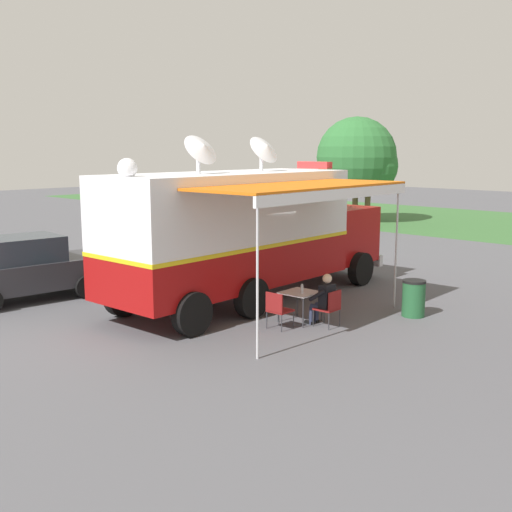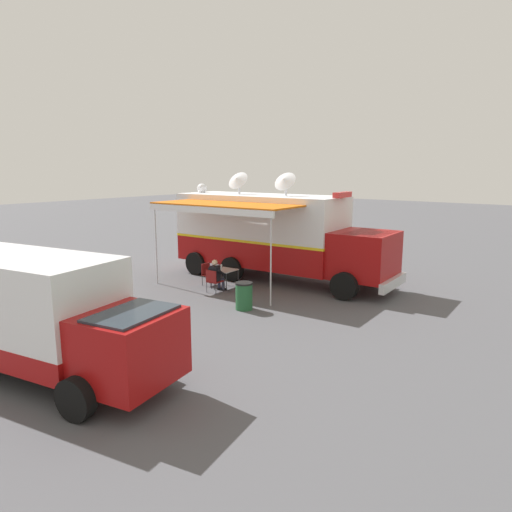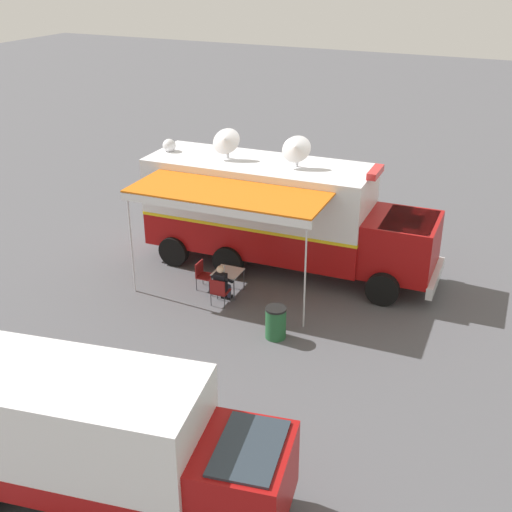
# 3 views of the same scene
# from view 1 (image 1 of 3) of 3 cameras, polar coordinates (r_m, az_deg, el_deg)

# --- Properties ---
(ground_plane) EXTENTS (100.00, 100.00, 0.00)m
(ground_plane) POSITION_cam_1_polar(r_m,az_deg,el_deg) (16.53, -2.39, -4.54)
(ground_plane) COLOR #515156
(lot_stripe) EXTENTS (0.32, 4.80, 0.01)m
(lot_stripe) POSITION_cam_1_polar(r_m,az_deg,el_deg) (20.67, -4.39, -1.64)
(lot_stripe) COLOR silver
(lot_stripe) RESTS_ON ground
(command_truck) EXTENTS (5.18, 9.59, 4.53)m
(command_truck) POSITION_cam_1_polar(r_m,az_deg,el_deg) (16.68, -0.58, 2.42)
(command_truck) COLOR #9E0F0F
(command_truck) RESTS_ON ground
(folding_table) EXTENTS (0.83, 0.83, 0.73)m
(folding_table) POSITION_cam_1_polar(r_m,az_deg,el_deg) (14.85, 4.08, -3.53)
(folding_table) COLOR silver
(folding_table) RESTS_ON ground
(water_bottle) EXTENTS (0.07, 0.07, 0.22)m
(water_bottle) POSITION_cam_1_polar(r_m,az_deg,el_deg) (14.69, 4.25, -3.03)
(water_bottle) COLOR silver
(water_bottle) RESTS_ON folding_table
(folding_chair_at_table) EXTENTS (0.50, 0.50, 0.87)m
(folding_chair_at_table) POSITION_cam_1_polar(r_m,az_deg,el_deg) (14.51, 6.83, -4.54)
(folding_chair_at_table) COLOR maroon
(folding_chair_at_table) RESTS_ON ground
(folding_chair_beside_table) EXTENTS (0.50, 0.50, 0.87)m
(folding_chair_beside_table) POSITION_cam_1_polar(r_m,az_deg,el_deg) (14.24, 1.99, -4.75)
(folding_chair_beside_table) COLOR maroon
(folding_chair_beside_table) RESTS_ON ground
(seated_responder) EXTENTS (0.67, 0.57, 1.25)m
(seated_responder) POSITION_cam_1_polar(r_m,az_deg,el_deg) (14.58, 6.23, -3.90)
(seated_responder) COLOR black
(seated_responder) RESTS_ON ground
(trash_bin) EXTENTS (0.57, 0.57, 0.91)m
(trash_bin) POSITION_cam_1_polar(r_m,az_deg,el_deg) (15.84, 14.28, -3.77)
(trash_bin) COLOR #235B33
(trash_bin) RESTS_ON ground
(car_behind_truck) EXTENTS (2.31, 4.35, 1.76)m
(car_behind_truck) POSITION_cam_1_polar(r_m,az_deg,el_deg) (18.08, -20.50, -1.06)
(car_behind_truck) COLOR #2D2D33
(car_behind_truck) RESTS_ON ground
(tree_far_left) EXTENTS (4.46, 4.46, 5.88)m
(tree_far_left) POSITION_cam_1_polar(r_m,az_deg,el_deg) (35.55, 9.20, 8.95)
(tree_far_left) COLOR brown
(tree_far_left) RESTS_ON ground
(tree_left_of_centre) EXTENTS (3.23, 3.23, 4.79)m
(tree_left_of_centre) POSITION_cam_1_polar(r_m,az_deg,el_deg) (35.44, 10.31, 8.12)
(tree_left_of_centre) COLOR brown
(tree_left_of_centre) RESTS_ON ground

